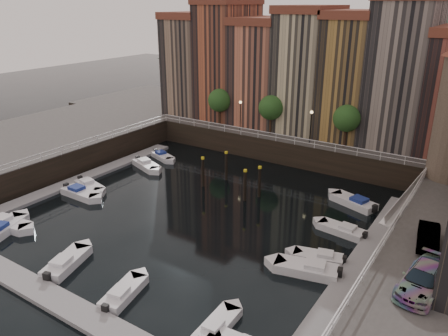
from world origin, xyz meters
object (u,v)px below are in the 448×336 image
Objects in this scene: mooring_pilings at (233,176)px; gangway at (407,197)px; boat_left_0 at (7,224)px; boat_left_1 at (80,193)px; car_b at (428,238)px; car_c at (423,281)px; boat_left_2 at (89,186)px.

gangway is at bearing 13.76° from mooring_pilings.
boat_left_0 is (-29.87, -22.64, -1.54)m from gangway.
boat_left_1 is at bearing 81.34° from boat_left_0.
car_c is (0.69, -5.80, 0.10)m from car_b.
car_c reaches higher than boat_left_1.
boat_left_2 is (-0.78, 1.86, -0.03)m from boat_left_1.
boat_left_2 is (-13.52, -8.36, -1.30)m from mooring_pilings.
boat_left_2 is at bearing -148.27° from mooring_pilings.
boat_left_1 reaches higher than boat_left_2.
car_b is (33.34, 12.07, 3.29)m from boat_left_0.
boat_left_2 is (-30.58, -12.54, -1.56)m from gangway.
car_b is (33.27, 3.83, 3.29)m from boat_left_1.
boat_left_1 is 33.65m from car_b.
car_b reaches higher than boat_left_0.
car_c is (4.16, -16.37, 1.85)m from gangway.
gangway is 37.51m from boat_left_0.
mooring_pilings is at bearing 47.03° from boat_left_0.
mooring_pilings is at bearing 45.27° from boat_left_2.
car_c is at bearing 7.26° from boat_left_2.
car_b is (34.05, 1.97, 3.32)m from boat_left_2.
car_c is at bearing -75.75° from gangway.
boat_left_0 reaches higher than boat_left_2.
boat_left_1 is at bearing 177.72° from car_b.
boat_left_2 is 1.15× the size of car_b.
car_c reaches higher than car_b.
mooring_pilings is 16.39m from boat_left_1.
boat_left_0 is at bearing -142.84° from gangway.
boat_left_1 is 1.21× the size of car_b.
car_b reaches higher than gangway.
car_b is 0.77× the size of car_c.
boat_left_2 is at bearing 85.81° from boat_left_0.
mooring_pilings is 21.59m from car_b.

